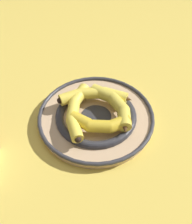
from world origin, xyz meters
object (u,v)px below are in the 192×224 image
decorative_bowl (96,117)px  banana_b (115,106)px  banana_c (95,95)px  banana_d (76,110)px  banana_a (99,124)px

decorative_bowl → banana_b: size_ratio=1.73×
banana_b → banana_c: 0.07m
banana_c → banana_d: 0.08m
banana_c → banana_a: bearing=93.7°
banana_a → banana_b: 0.08m
banana_c → banana_d: banana_c is taller
decorative_bowl → banana_a: banana_a is taller
banana_c → banana_d: (0.05, -0.06, -0.00)m
decorative_bowl → banana_c: banana_c is taller
banana_d → banana_b: bearing=102.2°
decorative_bowl → banana_c: 0.06m
banana_b → banana_d: size_ratio=0.91×
banana_a → banana_d: (-0.06, -0.05, -0.00)m
banana_a → banana_c: (-0.11, 0.01, -0.00)m
banana_a → banana_b: (-0.05, 0.06, 0.00)m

